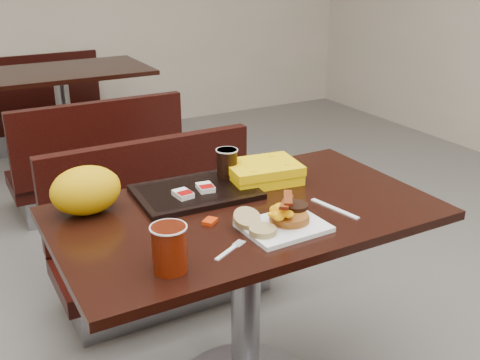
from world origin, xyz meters
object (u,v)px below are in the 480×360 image
table_near (246,308)px  bench_far_s (93,153)px  coffee_cup_near (169,249)px  paper_bag (86,190)px  tray (195,192)px  hashbrown_sleeve_right (205,188)px  coffee_cup_far (227,163)px  fork (226,253)px  table_far (65,123)px  platter (284,227)px  knife (335,209)px  hashbrown_sleeve_left (183,194)px  bench_near_n (168,231)px  clamshell (263,172)px  pancake_stack (289,217)px  bench_far_n (45,103)px

table_near → bench_far_s: 1.90m
coffee_cup_near → paper_bag: size_ratio=0.57×
tray → table_near: bearing=-61.1°
hashbrown_sleeve_right → table_near: bearing=-60.7°
coffee_cup_far → bench_far_s: bearing=92.0°
table_near → fork: size_ratio=9.30×
table_far → platter: (0.03, -2.77, 0.38)m
tray → knife: bearing=-40.9°
hashbrown_sleeve_left → bench_near_n: bearing=68.9°
table_near → bench_near_n: 0.70m
table_far → clamshell: bearing=-86.0°
hashbrown_sleeve_left → bench_far_s: bearing=79.4°
knife → paper_bag: size_ratio=0.87×
hashbrown_sleeve_right → coffee_cup_far: bearing=39.8°
knife → hashbrown_sleeve_right: bearing=-145.3°
coffee_cup_near → knife: 0.61m
table_far → tray: 2.45m
platter → pancake_stack: size_ratio=1.98×
coffee_cup_near → bench_far_s: bearing=80.5°
bench_far_s → bench_far_n: (0.00, 1.40, 0.00)m
coffee_cup_near → bench_near_n: bearing=69.1°
bench_far_n → fork: 3.55m
coffee_cup_far → paper_bag: (-0.50, -0.02, 0.01)m
pancake_stack → coffee_cup_far: coffee_cup_far is taller
fork → bench_far_s: bearing=56.8°
paper_bag → coffee_cup_near: bearing=-78.5°
fork → coffee_cup_far: size_ratio=1.29×
table_near → platter: size_ratio=5.00×
coffee_cup_near → clamshell: coffee_cup_near is taller
table_near → fork: fork is taller
bench_near_n → coffee_cup_far: size_ratio=9.99×
hashbrown_sleeve_left → bench_far_n: bearing=81.6°
table_far → coffee_cup_near: (-0.35, -2.83, 0.44)m
fork → tray: 0.42m
bench_far_n → clamshell: size_ratio=4.00×
table_near → platter: platter is taller
table_near → hashbrown_sleeve_right: size_ratio=17.65×
coffee_cup_far → table_far: bearing=91.4°
hashbrown_sleeve_right → clamshell: clamshell is taller
table_far → fork: fork is taller
fork → bench_far_n: bearing=58.8°
fork → hashbrown_sleeve_left: hashbrown_sleeve_left is taller
paper_bag → tray: bearing=-5.5°
hashbrown_sleeve_right → fork: bearing=-99.8°
bench_near_n → platter: 0.96m
platter → hashbrown_sleeve_left: size_ratio=3.56×
pancake_stack → fork: pancake_stack is taller
bench_far_s → coffee_cup_far: size_ratio=9.99×
table_near → hashbrown_sleeve_right: hashbrown_sleeve_right is taller
tray → clamshell: bearing=1.5°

